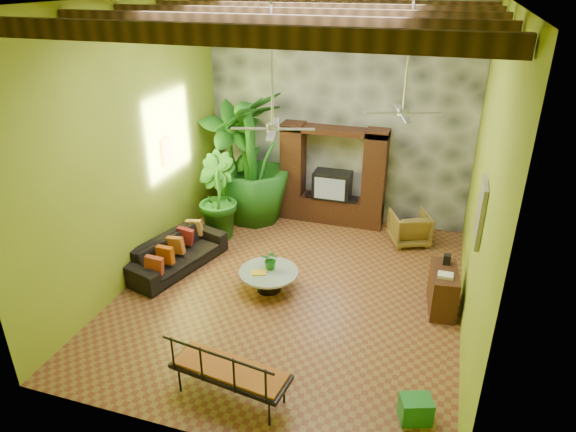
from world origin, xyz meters
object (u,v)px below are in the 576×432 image
(entertainment_center, at_px, (332,183))
(coffee_table, at_px, (269,278))
(tall_plant_a, at_px, (233,161))
(ceiling_fan_back, at_px, (404,100))
(sofa, at_px, (176,253))
(wicker_armchair, at_px, (409,228))
(tall_plant_b, at_px, (216,196))
(side_console, at_px, (443,290))
(ceiling_fan_front, at_px, (272,115))
(iron_bench, at_px, (228,371))
(tall_plant_c, at_px, (253,158))
(green_bin, at_px, (416,409))

(entertainment_center, xyz_separation_m, coffee_table, (-0.43, -3.22, -0.71))
(tall_plant_a, xyz_separation_m, coffee_table, (1.89, -2.88, -1.10))
(ceiling_fan_back, bearing_deg, entertainment_center, 129.57)
(ceiling_fan_back, xyz_separation_m, sofa, (-4.04, -1.08, -3.08))
(wicker_armchair, bearing_deg, tall_plant_b, -10.87)
(tall_plant_b, distance_m, side_console, 5.12)
(ceiling_fan_front, bearing_deg, coffee_table, 125.99)
(tall_plant_b, bearing_deg, entertainment_center, 33.41)
(coffee_table, distance_m, iron_bench, 2.79)
(ceiling_fan_front, height_order, coffee_table, ceiling_fan_front)
(ceiling_fan_front, height_order, tall_plant_a, ceiling_fan_front)
(ceiling_fan_back, height_order, iron_bench, ceiling_fan_back)
(tall_plant_b, xyz_separation_m, iron_bench, (2.22, -4.49, -0.41))
(tall_plant_c, height_order, iron_bench, tall_plant_c)
(ceiling_fan_back, xyz_separation_m, green_bin, (0.84, -3.60, -3.22))
(tall_plant_a, bearing_deg, iron_bench, -67.82)
(ceiling_fan_back, bearing_deg, green_bin, -76.86)
(ceiling_fan_back, relative_size, iron_bench, 1.08)
(sofa, distance_m, tall_plant_a, 2.88)
(sofa, bearing_deg, side_console, -72.54)
(tall_plant_c, relative_size, coffee_table, 2.78)
(tall_plant_b, height_order, coffee_table, tall_plant_b)
(ceiling_fan_front, relative_size, tall_plant_a, 0.68)
(ceiling_fan_front, bearing_deg, iron_bench, -85.92)
(entertainment_center, bearing_deg, side_console, -47.16)
(entertainment_center, relative_size, coffee_table, 2.20)
(tall_plant_a, xyz_separation_m, green_bin, (4.76, -5.20, -1.18))
(sofa, bearing_deg, tall_plant_a, 13.08)
(sofa, xyz_separation_m, wicker_armchair, (4.30, 2.46, 0.04))
(sofa, bearing_deg, ceiling_fan_back, -59.36)
(tall_plant_a, height_order, side_console, tall_plant_a)
(wicker_armchair, xyz_separation_m, tall_plant_a, (-4.18, 0.22, 1.01))
(ceiling_fan_back, height_order, coffee_table, ceiling_fan_back)
(ceiling_fan_back, height_order, green_bin, ceiling_fan_back)
(iron_bench, distance_m, green_bin, 2.53)
(sofa, distance_m, tall_plant_c, 2.93)
(tall_plant_c, bearing_deg, tall_plant_a, 171.08)
(tall_plant_a, relative_size, tall_plant_b, 1.45)
(entertainment_center, height_order, tall_plant_c, tall_plant_c)
(entertainment_center, height_order, tall_plant_b, entertainment_center)
(tall_plant_b, bearing_deg, tall_plant_c, 66.28)
(sofa, relative_size, tall_plant_a, 0.80)
(ceiling_fan_front, relative_size, green_bin, 4.56)
(sofa, relative_size, side_console, 2.29)
(wicker_armchair, relative_size, tall_plant_c, 0.26)
(ceiling_fan_back, xyz_separation_m, wicker_armchair, (0.26, 1.37, -3.05))
(tall_plant_a, bearing_deg, wicker_armchair, -3.06)
(tall_plant_a, bearing_deg, sofa, -92.55)
(ceiling_fan_front, xyz_separation_m, tall_plant_c, (-1.58, 3.11, -1.89))
(green_bin, bearing_deg, ceiling_fan_front, 142.81)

